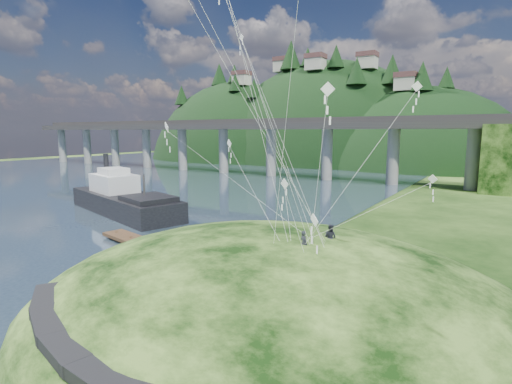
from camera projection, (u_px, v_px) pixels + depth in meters
The scene contains 10 objects.
ground at pixel (167, 291), 29.48m from camera, with size 320.00×320.00×0.00m, color black.
water at pixel (36, 182), 92.68m from camera, with size 240.00×240.00×0.00m, color #32465C.
grass_hill at pixel (274, 328), 27.14m from camera, with size 36.00×32.00×13.00m.
footpath at pixel (127, 359), 17.08m from camera, with size 22.29×5.84×0.83m.
bridge at pixel (290, 139), 100.50m from camera, with size 160.00×11.00×15.00m.
far_ridge at pixel (313, 181), 155.64m from camera, with size 153.00×70.00×94.50m.
work_barge at pixel (123, 199), 57.42m from camera, with size 24.62×12.69×8.32m.
wooden_dock at pixel (147, 245), 40.02m from camera, with size 14.70×5.02×1.04m.
kite_flyers at pixel (324, 226), 25.42m from camera, with size 1.55×3.23×1.79m.
kite_swarm at pixel (255, 45), 26.19m from camera, with size 19.60×18.07×21.07m.
Camera 1 is at (20.60, -20.13, 11.73)m, focal length 28.00 mm.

